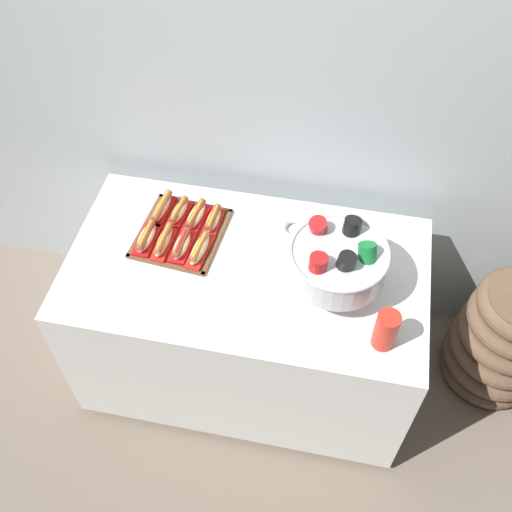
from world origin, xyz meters
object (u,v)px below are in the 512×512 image
at_px(hot_dog_2, 182,246).
at_px(cup_stack, 386,330).
at_px(donut, 295,229).
at_px(hot_dog_1, 164,241).
at_px(hot_dog_3, 200,250).
at_px(hot_dog_0, 147,238).
at_px(punch_bowl, 338,261).
at_px(hot_dog_7, 213,220).
at_px(hot_dog_5, 179,212).
at_px(floor_vase, 504,339).
at_px(hot_dog_4, 162,208).
at_px(buffet_table, 247,319).
at_px(hot_dog_6, 196,216).
at_px(serving_tray, 181,233).

bearing_deg(hot_dog_2, cup_stack, -18.20).
bearing_deg(donut, hot_dog_1, -159.80).
bearing_deg(hot_dog_3, hot_dog_0, 174.94).
distance_m(hot_dog_3, punch_bowl, 0.55).
bearing_deg(hot_dog_2, hot_dog_7, 60.49).
bearing_deg(donut, hot_dog_7, -174.49).
bearing_deg(hot_dog_5, floor_vase, 0.03).
bearing_deg(hot_dog_3, hot_dog_4, 138.68).
relative_size(buffet_table, hot_dog_6, 7.99).
distance_m(hot_dog_0, hot_dog_7, 0.28).
xyz_separation_m(hot_dog_2, hot_dog_4, (-0.13, 0.18, 0.00)).
bearing_deg(hot_dog_7, hot_dog_5, 174.94).
bearing_deg(serving_tray, hot_dog_1, -119.51).
relative_size(hot_dog_3, hot_dog_7, 1.20).
distance_m(hot_dog_3, hot_dog_7, 0.17).
bearing_deg(hot_dog_2, hot_dog_4, 127.21).
bearing_deg(hot_dog_2, hot_dog_1, 174.94).
relative_size(hot_dog_0, cup_stack, 1.08).
height_order(hot_dog_3, hot_dog_7, hot_dog_3).
xyz_separation_m(serving_tray, hot_dog_5, (-0.03, 0.09, 0.03)).
height_order(hot_dog_3, hot_dog_5, same).
height_order(floor_vase, hot_dog_6, floor_vase).
xyz_separation_m(serving_tray, punch_bowl, (0.64, -0.14, 0.15)).
xyz_separation_m(hot_dog_1, hot_dog_7, (0.16, 0.15, -0.00)).
relative_size(floor_vase, hot_dog_3, 6.55).
height_order(hot_dog_4, donut, hot_dog_4).
bearing_deg(hot_dog_6, floor_vase, 0.30).
bearing_deg(hot_dog_1, hot_dog_2, -5.06).
distance_m(serving_tray, hot_dog_6, 0.10).
bearing_deg(hot_dog_1, buffet_table, -5.24).
bearing_deg(hot_dog_0, floor_vase, 5.81).
relative_size(hot_dog_0, hot_dog_2, 1.10).
bearing_deg(hot_dog_6, hot_dog_0, -137.34).
height_order(hot_dog_6, hot_dog_7, hot_dog_6).
relative_size(buffet_table, hot_dog_7, 9.16).
distance_m(serving_tray, hot_dog_5, 0.10).
bearing_deg(hot_dog_5, punch_bowl, -18.20).
height_order(serving_tray, hot_dog_0, hot_dog_0).
bearing_deg(hot_dog_4, hot_dog_3, -41.32).
bearing_deg(hot_dog_1, hot_dog_0, 174.94).
bearing_deg(cup_stack, donut, 130.09).
distance_m(floor_vase, hot_dog_5, 1.56).
bearing_deg(hot_dog_6, hot_dog_3, -70.62).
bearing_deg(hot_dog_2, punch_bowl, -4.65).
bearing_deg(punch_bowl, hot_dog_0, 175.27).
distance_m(floor_vase, donut, 1.11).
bearing_deg(hot_dog_5, hot_dog_2, -70.62).
bearing_deg(cup_stack, hot_dog_5, 153.29).
distance_m(hot_dog_2, hot_dog_6, 0.17).
xyz_separation_m(serving_tray, hot_dog_1, (-0.04, -0.08, 0.03)).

